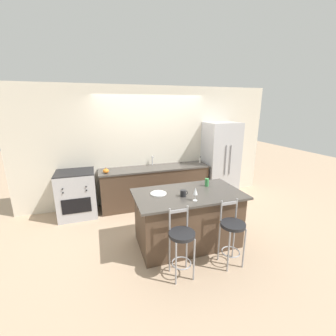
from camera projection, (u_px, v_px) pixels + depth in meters
ground_plane at (159, 210)px, 5.05m from camera, size 18.00×18.00×0.00m
wall_back at (151, 146)px, 5.29m from camera, size 6.00×0.07×2.70m
back_counter at (155, 186)px, 5.26m from camera, size 2.50×0.64×0.90m
sink_faucet at (152, 159)px, 5.27m from camera, size 0.02×0.13×0.22m
kitchen_island at (188, 218)px, 3.74m from camera, size 1.75×0.99×0.90m
refrigerator at (220, 161)px, 5.59m from camera, size 0.79×0.69×1.88m
oven_range at (77, 194)px, 4.69m from camera, size 0.76×0.69×0.97m
bar_stool_near at (182, 241)px, 2.97m from camera, size 0.35×0.35×0.97m
bar_stool_far at (232, 231)px, 3.20m from camera, size 0.35×0.35×0.97m
dinner_plate at (158, 193)px, 3.58m from camera, size 0.26×0.26×0.02m
wine_glass at (195, 192)px, 3.30m from camera, size 0.07×0.07×0.20m
coffee_mug at (183, 193)px, 3.47m from camera, size 0.13×0.09×0.10m
tumbler_cup at (207, 182)px, 3.92m from camera, size 0.07×0.07×0.14m
pumpkin_decoration at (106, 171)px, 4.67m from camera, size 0.12×0.12×0.12m
soap_bottle at (200, 160)px, 5.51m from camera, size 0.05×0.05×0.17m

